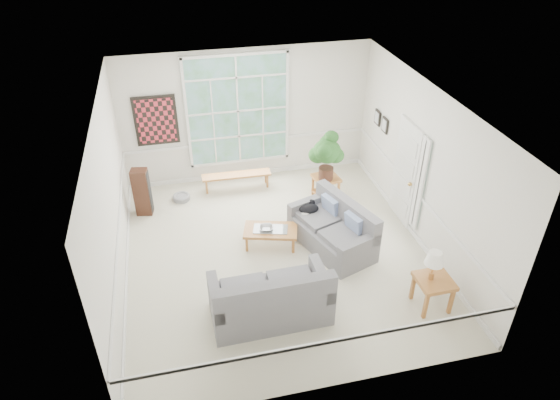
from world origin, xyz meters
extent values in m
cube|color=beige|center=(0.00, 0.00, -0.01)|extent=(5.50, 6.00, 0.01)
cube|color=white|center=(0.00, 0.00, 3.00)|extent=(5.50, 6.00, 0.02)
cube|color=silver|center=(0.00, 3.00, 1.50)|extent=(5.50, 0.02, 3.00)
cube|color=silver|center=(0.00, -3.00, 1.50)|extent=(5.50, 0.02, 3.00)
cube|color=silver|center=(-2.75, 0.00, 1.50)|extent=(0.02, 6.00, 3.00)
cube|color=silver|center=(2.75, 0.00, 1.50)|extent=(0.02, 6.00, 3.00)
cube|color=white|center=(-0.20, 2.96, 1.65)|extent=(2.30, 0.08, 2.40)
cube|color=white|center=(2.71, 0.60, 1.05)|extent=(0.08, 0.90, 2.10)
cube|color=white|center=(2.71, -0.03, 1.15)|extent=(0.08, 0.26, 1.90)
cube|color=maroon|center=(-1.95, 2.95, 1.60)|extent=(0.90, 0.06, 1.10)
cube|color=black|center=(2.71, 1.75, 1.55)|extent=(0.04, 0.26, 0.32)
cube|color=black|center=(2.71, 2.15, 1.55)|extent=(0.04, 0.26, 0.32)
cube|color=slate|center=(1.04, -0.03, 0.46)|extent=(1.41, 1.91, 0.93)
cube|color=slate|center=(-0.45, -1.48, 0.50)|extent=(1.88, 0.99, 1.01)
cube|color=#A8672F|center=(-0.07, 0.27, 0.19)|extent=(1.11, 0.80, 0.37)
imported|color=#A4A4A9|center=(-0.15, 0.28, 0.41)|extent=(0.35, 0.35, 0.08)
cube|color=#A8672F|center=(-0.37, 2.47, 0.18)|extent=(1.54, 0.34, 0.36)
cube|color=#A8672F|center=(1.46, 1.65, 0.26)|extent=(0.60, 0.60, 0.52)
cube|color=#A8672F|center=(2.14, -1.89, 0.28)|extent=(0.56, 0.56, 0.57)
cylinder|color=gray|center=(-1.63, 2.27, 0.06)|extent=(0.39, 0.39, 0.11)
cube|color=#3A1E14|center=(-2.40, 1.92, 0.52)|extent=(0.36, 0.31, 1.03)
ellipsoid|color=black|center=(0.74, 0.51, 0.56)|extent=(0.47, 0.47, 0.18)
camera|label=1|loc=(-1.59, -7.10, 5.96)|focal=32.00mm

